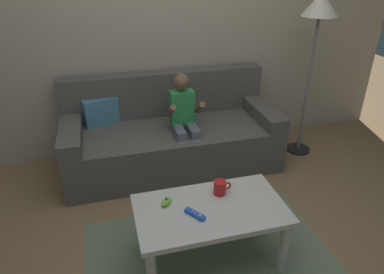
{
  "coord_description": "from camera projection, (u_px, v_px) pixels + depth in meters",
  "views": [
    {
      "loc": [
        -0.59,
        -1.56,
        1.81
      ],
      "look_at": [
        0.02,
        0.7,
        0.59
      ],
      "focal_mm": 32.93,
      "sensor_mm": 36.0,
      "label": 1
    }
  ],
  "objects": [
    {
      "name": "ground_plane",
      "position": [
        216.0,
        264.0,
        2.31
      ],
      "size": [
        9.69,
        9.69,
        0.0
      ],
      "primitive_type": "plane",
      "color": "olive"
    },
    {
      "name": "wall_back",
      "position": [
        160.0,
        23.0,
        3.2
      ],
      "size": [
        4.84,
        0.05,
        2.5
      ],
      "primitive_type": "cube",
      "color": "#B2A38E",
      "rests_on": "ground"
    },
    {
      "name": "couch",
      "position": [
        170.0,
        136.0,
        3.31
      ],
      "size": [
        1.93,
        0.8,
        0.83
      ],
      "color": "#56514C",
      "rests_on": "ground"
    },
    {
      "name": "person_seated_on_couch",
      "position": [
        184.0,
        119.0,
        3.07
      ],
      "size": [
        0.3,
        0.36,
        0.91
      ],
      "color": "slate",
      "rests_on": "ground"
    },
    {
      "name": "coffee_table",
      "position": [
        210.0,
        217.0,
        2.2
      ],
      "size": [
        0.93,
        0.53,
        0.42
      ],
      "color": "beige",
      "rests_on": "ground"
    },
    {
      "name": "area_rug",
      "position": [
        209.0,
        257.0,
        2.36
      ],
      "size": [
        1.62,
        1.09,
        0.01
      ],
      "primitive_type": "cube",
      "color": "#6B7A5B",
      "rests_on": "ground"
    },
    {
      "name": "game_remote_blue_near_edge",
      "position": [
        195.0,
        214.0,
        2.09
      ],
      "size": [
        0.11,
        0.14,
        0.03
      ],
      "color": "blue",
      "rests_on": "coffee_table"
    },
    {
      "name": "nunchuk_lime",
      "position": [
        166.0,
        202.0,
        2.18
      ],
      "size": [
        0.1,
        0.09,
        0.05
      ],
      "color": "#72C638",
      "rests_on": "coffee_table"
    },
    {
      "name": "coffee_mug",
      "position": [
        220.0,
        187.0,
        2.27
      ],
      "size": [
        0.12,
        0.08,
        0.1
      ],
      "color": "red",
      "rests_on": "coffee_table"
    },
    {
      "name": "floor_lamp",
      "position": [
        319.0,
        17.0,
        3.04
      ],
      "size": [
        0.32,
        0.32,
        1.53
      ],
      "color": "black",
      "rests_on": "ground"
    }
  ]
}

